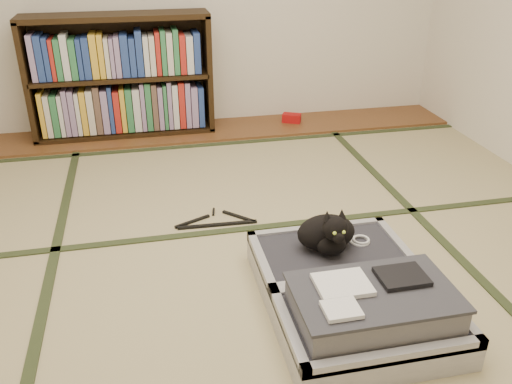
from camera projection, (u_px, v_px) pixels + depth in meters
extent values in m
plane|color=tan|center=(261.00, 270.00, 2.64)|extent=(4.50, 4.50, 0.00)
cube|color=brown|center=(207.00, 131.00, 4.38)|extent=(4.00, 0.50, 0.02)
cube|color=#AD0D0E|center=(292.00, 118.00, 4.53)|extent=(0.17, 0.14, 0.07)
cube|color=#2D381E|center=(46.00, 296.00, 2.45)|extent=(0.05, 4.50, 0.01)
cube|color=#2D381E|center=(448.00, 246.00, 2.83)|extent=(0.05, 4.50, 0.01)
cube|color=#2D381E|center=(245.00, 229.00, 2.99)|extent=(4.00, 0.05, 0.01)
cube|color=#2D381E|center=(212.00, 144.00, 4.12)|extent=(4.00, 0.05, 0.01)
cube|color=black|center=(29.00, 81.00, 3.99)|extent=(0.04, 0.31, 0.88)
cube|color=black|center=(208.00, 72.00, 4.25)|extent=(0.04, 0.31, 0.88)
cube|color=black|center=(127.00, 131.00, 4.32)|extent=(1.37, 0.31, 0.04)
cube|color=black|center=(114.00, 16.00, 3.92)|extent=(1.37, 0.31, 0.04)
cube|color=black|center=(121.00, 77.00, 4.12)|extent=(1.31, 0.31, 0.03)
cube|color=black|center=(121.00, 72.00, 4.25)|extent=(1.37, 0.02, 0.88)
cube|color=gray|center=(124.00, 105.00, 4.20)|extent=(1.23, 0.22, 0.37)
cube|color=gray|center=(118.00, 52.00, 4.02)|extent=(1.23, 0.22, 0.33)
cube|color=#B1B1B6|center=(370.00, 331.00, 2.15)|extent=(0.71, 0.47, 0.12)
cube|color=#2D2D34|center=(371.00, 324.00, 2.14)|extent=(0.64, 0.40, 0.09)
cube|color=#B1B1B6|center=(396.00, 356.00, 1.93)|extent=(0.71, 0.04, 0.05)
cube|color=#B1B1B6|center=(351.00, 285.00, 2.32)|extent=(0.71, 0.04, 0.05)
cube|color=#B1B1B6|center=(289.00, 330.00, 2.06)|extent=(0.04, 0.47, 0.05)
cube|color=#B1B1B6|center=(450.00, 306.00, 2.19)|extent=(0.04, 0.47, 0.05)
cube|color=#B1B1B6|center=(330.00, 265.00, 2.57)|extent=(0.71, 0.47, 0.12)
cube|color=#2D2D34|center=(331.00, 259.00, 2.55)|extent=(0.64, 0.40, 0.09)
cube|color=#B1B1B6|center=(348.00, 280.00, 2.35)|extent=(0.71, 0.04, 0.05)
cube|color=#B1B1B6|center=(317.00, 230.00, 2.73)|extent=(0.71, 0.04, 0.05)
cube|color=#B1B1B6|center=(261.00, 262.00, 2.48)|extent=(0.04, 0.47, 0.05)
cube|color=#B1B1B6|center=(398.00, 245.00, 2.60)|extent=(0.04, 0.47, 0.05)
cylinder|color=black|center=(350.00, 281.00, 2.33)|extent=(0.64, 0.02, 0.02)
cube|color=gray|center=(373.00, 307.00, 2.10)|extent=(0.61, 0.37, 0.12)
cube|color=#393840|center=(375.00, 292.00, 2.07)|extent=(0.63, 0.39, 0.01)
cube|color=white|center=(343.00, 284.00, 2.08)|extent=(0.21, 0.17, 0.02)
cube|color=black|center=(402.00, 276.00, 2.13)|extent=(0.19, 0.15, 0.02)
cube|color=white|center=(341.00, 310.00, 1.95)|extent=(0.13, 0.11, 0.02)
cube|color=white|center=(340.00, 380.00, 1.91)|extent=(0.06, 0.01, 0.04)
cube|color=white|center=(370.00, 378.00, 1.94)|extent=(0.05, 0.01, 0.03)
cube|color=orange|center=(455.00, 361.00, 2.00)|extent=(0.05, 0.01, 0.03)
cube|color=#197F33|center=(439.00, 360.00, 1.98)|extent=(0.04, 0.01, 0.03)
ellipsoid|color=black|center=(326.00, 233.00, 2.53)|extent=(0.28, 0.18, 0.17)
ellipsoid|color=black|center=(332.00, 245.00, 2.46)|extent=(0.14, 0.10, 0.10)
ellipsoid|color=black|center=(335.00, 228.00, 2.39)|extent=(0.12, 0.11, 0.11)
sphere|color=black|center=(339.00, 237.00, 2.36)|extent=(0.05, 0.05, 0.05)
cone|color=black|center=(327.00, 216.00, 2.38)|extent=(0.04, 0.05, 0.06)
cone|color=black|center=(342.00, 214.00, 2.39)|extent=(0.04, 0.05, 0.06)
sphere|color=#A5BF33|center=(335.00, 233.00, 2.34)|extent=(0.02, 0.02, 0.02)
sphere|color=#A5BF33|center=(344.00, 232.00, 2.35)|extent=(0.02, 0.02, 0.02)
cylinder|color=black|center=(338.00, 233.00, 2.65)|extent=(0.17, 0.10, 0.03)
torus|color=white|center=(360.00, 241.00, 2.61)|extent=(0.10, 0.10, 0.01)
torus|color=white|center=(361.00, 239.00, 2.60)|extent=(0.08, 0.08, 0.01)
cube|color=black|center=(218.00, 225.00, 3.02)|extent=(0.45, 0.04, 0.01)
cube|color=black|center=(192.00, 221.00, 3.05)|extent=(0.21, 0.11, 0.01)
cube|color=black|center=(239.00, 217.00, 3.10)|extent=(0.17, 0.17, 0.01)
cylinder|color=black|center=(214.00, 212.00, 3.15)|extent=(0.03, 0.08, 0.01)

